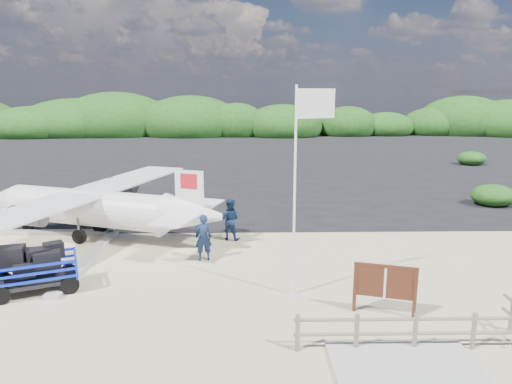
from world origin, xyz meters
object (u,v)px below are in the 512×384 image
at_px(baggage_cart, 38,292).
at_px(crew_a, 203,238).
at_px(aircraft_large, 360,179).
at_px(flagpole, 293,294).
at_px(crew_c, 200,219).
at_px(signboard, 383,314).
at_px(crew_b, 230,219).

xyz_separation_m(baggage_cart, crew_a, (5.22, 2.80, 0.93)).
bearing_deg(aircraft_large, crew_a, 77.45).
bearing_deg(aircraft_large, flagpole, 89.34).
height_order(baggage_cart, crew_a, crew_a).
bearing_deg(baggage_cart, crew_a, 6.21).
relative_size(baggage_cart, crew_c, 1.63).
xyz_separation_m(baggage_cart, signboard, (10.96, -1.77, 0.00)).
bearing_deg(baggage_cart, flagpole, -24.44).
relative_size(crew_b, aircraft_large, 0.13).
distance_m(baggage_cart, signboard, 11.10).
relative_size(crew_a, crew_c, 1.09).
xyz_separation_m(crew_a, crew_c, (-0.44, 2.94, -0.08)).
height_order(crew_b, crew_c, crew_b).
relative_size(crew_a, crew_b, 0.99).
xyz_separation_m(crew_c, aircraft_large, (10.67, 13.88, -0.85)).
bearing_deg(crew_b, baggage_cart, 57.57).
height_order(signboard, aircraft_large, aircraft_large).
xyz_separation_m(crew_b, aircraft_large, (9.30, 14.25, -0.94)).
xyz_separation_m(flagpole, crew_c, (-3.63, 6.10, 0.85)).
height_order(flagpole, crew_b, flagpole).
relative_size(flagpole, signboard, 3.45).
bearing_deg(signboard, baggage_cart, -172.55).
relative_size(signboard, crew_a, 1.04).
bearing_deg(crew_b, crew_c, 1.45).
height_order(flagpole, crew_a, flagpole).
xyz_separation_m(flagpole, signboard, (2.55, -1.41, 0.00)).
distance_m(flagpole, signboard, 2.91).
relative_size(baggage_cart, flagpole, 0.42).
distance_m(baggage_cart, crew_a, 6.00).
distance_m(baggage_cart, crew_b, 8.23).
xyz_separation_m(crew_a, aircraft_large, (10.24, 16.83, -0.93)).
bearing_deg(signboard, aircraft_large, 94.75).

